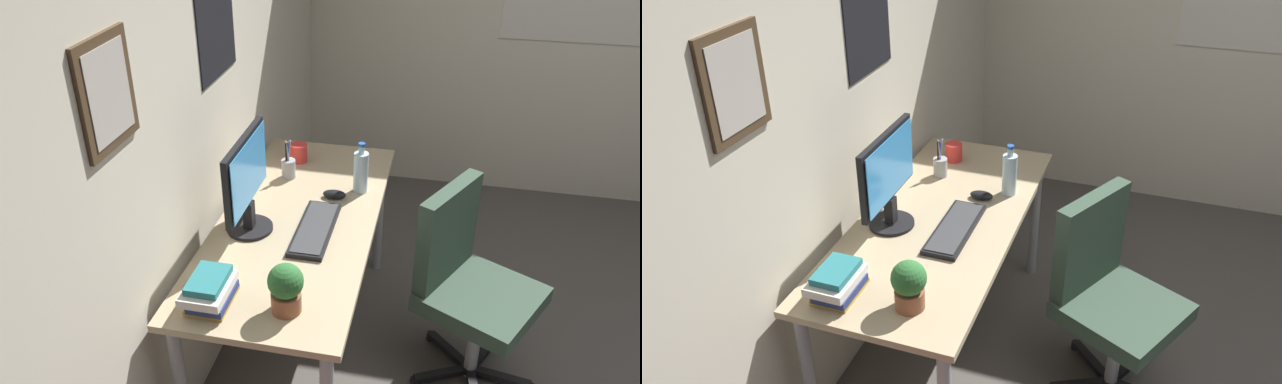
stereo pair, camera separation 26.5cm
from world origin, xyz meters
The scene contains 11 objects.
wall_back centered at (0.00, 2.15, 1.30)m, with size 4.40×0.10×2.60m.
desk centered at (0.22, 1.73, 0.67)m, with size 1.58×0.69×0.75m.
office_chair centered at (0.24, 0.96, 0.53)m, with size 0.62×0.62×0.95m.
monitor centered at (0.09, 1.91, 0.99)m, with size 0.46×0.20×0.43m.
keyboard centered at (0.14, 1.63, 0.77)m, with size 0.43×0.15×0.03m.
computer_mouse centered at (0.44, 1.60, 0.77)m, with size 0.06×0.11×0.04m.
water_bottle centered at (0.53, 1.50, 0.86)m, with size 0.07×0.07×0.25m.
coffee_mug_near centered at (0.77, 1.86, 0.80)m, with size 0.13×0.09×0.10m.
potted_plant centered at (-0.39, 1.62, 0.86)m, with size 0.13×0.13×0.20m.
pen_cup centered at (0.59, 1.87, 0.81)m, with size 0.07×0.07×0.20m.
book_stack_left centered at (-0.40, 1.90, 0.81)m, with size 0.22×0.16×0.11m.
Camera 2 is at (-1.96, 0.88, 2.23)m, focal length 34.65 mm.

